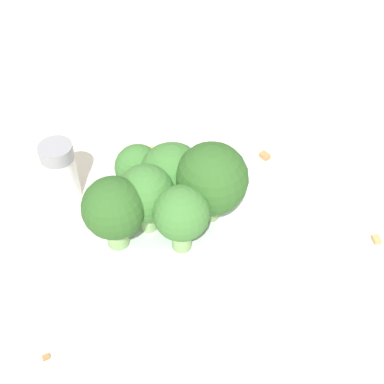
{
  "coord_description": "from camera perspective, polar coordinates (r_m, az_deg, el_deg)",
  "views": [
    {
      "loc": [
        0.27,
        -0.03,
        0.36
      ],
      "look_at": [
        0.0,
        0.0,
        0.08
      ],
      "focal_mm": 50.0,
      "sensor_mm": 36.0,
      "label": 1
    }
  ],
  "objects": [
    {
      "name": "almond_crumb_3",
      "position": [
        0.54,
        7.8,
        4.05
      ],
      "size": [
        0.01,
        0.01,
        0.01
      ],
      "primitive_type": "cube",
      "rotation": [
        0.0,
        0.0,
        0.58
      ],
      "color": "#AD7F4C",
      "rests_on": "ground_plane"
    },
    {
      "name": "almond_crumb_1",
      "position": [
        0.55,
        -4.34,
        4.79
      ],
      "size": [
        0.0,
        0.01,
        0.01
      ],
      "primitive_type": "cube",
      "rotation": [
        0.0,
        0.0,
        1.64
      ],
      "color": "tan",
      "rests_on": "ground_plane"
    },
    {
      "name": "broccoli_floret_3",
      "position": [
        0.38,
        -1.16,
        -2.47
      ],
      "size": [
        0.04,
        0.04,
        0.06
      ],
      "color": "#84AD66",
      "rests_on": "bowl"
    },
    {
      "name": "pepper_shaker",
      "position": [
        0.5,
        -13.83,
        2.14
      ],
      "size": [
        0.03,
        0.03,
        0.06
      ],
      "color": "silver",
      "rests_on": "ground_plane"
    },
    {
      "name": "broccoli_floret_0",
      "position": [
        0.41,
        -2.13,
        1.68
      ],
      "size": [
        0.05,
        0.05,
        0.06
      ],
      "color": "#8EB770",
      "rests_on": "bowl"
    },
    {
      "name": "ground_plane",
      "position": [
        0.46,
        0.0,
        -6.96
      ],
      "size": [
        3.0,
        3.0,
        0.0
      ],
      "primitive_type": "plane",
      "color": "beige"
    },
    {
      "name": "almond_crumb_2",
      "position": [
        0.42,
        -15.34,
        -16.55
      ],
      "size": [
        0.01,
        0.01,
        0.01
      ],
      "primitive_type": "cube",
      "rotation": [
        0.0,
        0.0,
        5.05
      ],
      "color": "olive",
      "rests_on": "ground_plane"
    },
    {
      "name": "broccoli_floret_5",
      "position": [
        0.38,
        -8.34,
        -1.88
      ],
      "size": [
        0.05,
        0.05,
        0.06
      ],
      "color": "#84AD66",
      "rests_on": "bowl"
    },
    {
      "name": "bowl",
      "position": [
        0.44,
        0.0,
        -5.19
      ],
      "size": [
        0.19,
        0.19,
        0.04
      ],
      "primitive_type": "cylinder",
      "color": "silver",
      "rests_on": "ground_plane"
    },
    {
      "name": "broccoli_floret_2",
      "position": [
        0.4,
        2.11,
        1.34
      ],
      "size": [
        0.06,
        0.06,
        0.07
      ],
      "color": "#7A9E5B",
      "rests_on": "bowl"
    },
    {
      "name": "almond_crumb_0",
      "position": [
        0.49,
        18.95,
        -4.26
      ],
      "size": [
        0.01,
        0.01,
        0.01
      ],
      "primitive_type": "cube",
      "rotation": [
        0.0,
        0.0,
        0.06
      ],
      "color": "tan",
      "rests_on": "ground_plane"
    },
    {
      "name": "broccoli_floret_4",
      "position": [
        0.4,
        -4.94,
        0.06
      ],
      "size": [
        0.04,
        0.04,
        0.06
      ],
      "color": "#8EB770",
      "rests_on": "bowl"
    },
    {
      "name": "broccoli_floret_1",
      "position": [
        0.43,
        -5.76,
        2.53
      ],
      "size": [
        0.04,
        0.04,
        0.05
      ],
      "color": "#84AD66",
      "rests_on": "bowl"
    }
  ]
}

